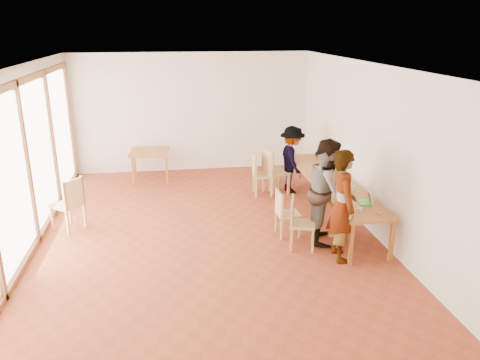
# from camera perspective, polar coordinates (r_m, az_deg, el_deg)

# --- Properties ---
(ground) EXTENTS (8.00, 8.00, 0.00)m
(ground) POSITION_cam_1_polar(r_m,az_deg,el_deg) (8.70, -4.17, -6.30)
(ground) COLOR #984024
(ground) RESTS_ON ground
(wall_back) EXTENTS (6.00, 0.10, 3.00)m
(wall_back) POSITION_cam_1_polar(r_m,az_deg,el_deg) (12.09, -5.95, 8.16)
(wall_back) COLOR white
(wall_back) RESTS_ON ground
(wall_front) EXTENTS (6.00, 0.10, 3.00)m
(wall_front) POSITION_cam_1_polar(r_m,az_deg,el_deg) (4.46, -0.23, -10.01)
(wall_front) COLOR white
(wall_front) RESTS_ON ground
(wall_right) EXTENTS (0.10, 8.00, 3.00)m
(wall_right) POSITION_cam_1_polar(r_m,az_deg,el_deg) (8.92, 15.22, 3.95)
(wall_right) COLOR white
(wall_right) RESTS_ON ground
(window_wall) EXTENTS (0.10, 8.00, 3.00)m
(window_wall) POSITION_cam_1_polar(r_m,az_deg,el_deg) (8.50, -24.72, 2.20)
(window_wall) COLOR white
(window_wall) RESTS_ON ground
(ceiling) EXTENTS (6.00, 8.00, 0.04)m
(ceiling) POSITION_cam_1_polar(r_m,az_deg,el_deg) (7.93, -4.69, 13.95)
(ceiling) COLOR white
(ceiling) RESTS_ON wall_back
(communal_table) EXTENTS (0.80, 4.00, 0.75)m
(communal_table) POSITION_cam_1_polar(r_m,az_deg,el_deg) (9.27, 11.11, -0.34)
(communal_table) COLOR #AF6C27
(communal_table) RESTS_ON ground
(side_table) EXTENTS (0.90, 0.90, 0.75)m
(side_table) POSITION_cam_1_polar(r_m,az_deg,el_deg) (11.48, -10.97, 3.13)
(side_table) COLOR #AF6C27
(side_table) RESTS_ON ground
(chair_near) EXTENTS (0.52, 0.52, 0.47)m
(chair_near) POSITION_cam_1_polar(r_m,az_deg,el_deg) (7.95, 6.99, -4.54)
(chair_near) COLOR tan
(chair_near) RESTS_ON ground
(chair_mid) EXTENTS (0.42, 0.42, 0.45)m
(chair_mid) POSITION_cam_1_polar(r_m,az_deg,el_deg) (8.37, 5.33, -3.46)
(chair_mid) COLOR tan
(chair_mid) RESTS_ON ground
(chair_far) EXTENTS (0.45, 0.45, 0.50)m
(chair_far) POSITION_cam_1_polar(r_m,az_deg,el_deg) (10.36, 2.31, 1.25)
(chair_far) COLOR tan
(chair_far) RESTS_ON ground
(chair_empty) EXTENTS (0.59, 0.59, 0.55)m
(chair_empty) POSITION_cam_1_polar(r_m,az_deg,el_deg) (10.40, 3.93, 1.62)
(chair_empty) COLOR tan
(chair_empty) RESTS_ON ground
(chair_spare) EXTENTS (0.66, 0.66, 0.54)m
(chair_spare) POSITION_cam_1_polar(r_m,az_deg,el_deg) (9.05, -19.95, -2.17)
(chair_spare) COLOR tan
(chair_spare) RESTS_ON ground
(person_near) EXTENTS (0.45, 0.68, 1.83)m
(person_near) POSITION_cam_1_polar(r_m,az_deg,el_deg) (7.56, 12.37, -3.06)
(person_near) COLOR gray
(person_near) RESTS_ON ground
(person_mid) EXTENTS (0.93, 1.06, 1.83)m
(person_mid) POSITION_cam_1_polar(r_m,az_deg,el_deg) (8.16, 10.61, -1.33)
(person_mid) COLOR gray
(person_mid) RESTS_ON ground
(person_far) EXTENTS (0.60, 1.01, 1.52)m
(person_far) POSITION_cam_1_polar(r_m,az_deg,el_deg) (10.51, 6.35, 2.45)
(person_far) COLOR gray
(person_far) RESTS_ON ground
(laptop_near) EXTENTS (0.27, 0.30, 0.23)m
(laptop_near) POSITION_cam_1_polar(r_m,az_deg,el_deg) (8.19, 15.25, -2.36)
(laptop_near) COLOR #48D841
(laptop_near) RESTS_ON communal_table
(laptop_mid) EXTENTS (0.25, 0.26, 0.18)m
(laptop_mid) POSITION_cam_1_polar(r_m,az_deg,el_deg) (8.78, 13.16, -0.88)
(laptop_mid) COLOR #48D841
(laptop_mid) RESTS_ON communal_table
(laptop_far) EXTENTS (0.25, 0.27, 0.20)m
(laptop_far) POSITION_cam_1_polar(r_m,az_deg,el_deg) (9.90, 10.61, 1.52)
(laptop_far) COLOR #48D841
(laptop_far) RESTS_ON communal_table
(yellow_mug) EXTENTS (0.15, 0.15, 0.09)m
(yellow_mug) POSITION_cam_1_polar(r_m,az_deg,el_deg) (8.69, 10.74, -0.93)
(yellow_mug) COLOR #FFEE0E
(yellow_mug) RESTS_ON communal_table
(green_bottle) EXTENTS (0.07, 0.07, 0.28)m
(green_bottle) POSITION_cam_1_polar(r_m,az_deg,el_deg) (8.55, 10.71, -0.59)
(green_bottle) COLOR #177A41
(green_bottle) RESTS_ON communal_table
(clear_glass) EXTENTS (0.07, 0.07, 0.09)m
(clear_glass) POSITION_cam_1_polar(r_m,az_deg,el_deg) (8.78, 13.62, -0.95)
(clear_glass) COLOR silver
(clear_glass) RESTS_ON communal_table
(condiment_cup) EXTENTS (0.08, 0.08, 0.06)m
(condiment_cup) POSITION_cam_1_polar(r_m,az_deg,el_deg) (7.83, 14.44, -3.51)
(condiment_cup) COLOR white
(condiment_cup) RESTS_ON communal_table
(pink_phone) EXTENTS (0.05, 0.10, 0.01)m
(pink_phone) POSITION_cam_1_polar(r_m,az_deg,el_deg) (7.81, 16.55, -3.95)
(pink_phone) COLOR #EB3E75
(pink_phone) RESTS_ON communal_table
(black_pouch) EXTENTS (0.16, 0.26, 0.09)m
(black_pouch) POSITION_cam_1_polar(r_m,az_deg,el_deg) (10.88, 9.77, 3.04)
(black_pouch) COLOR black
(black_pouch) RESTS_ON communal_table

